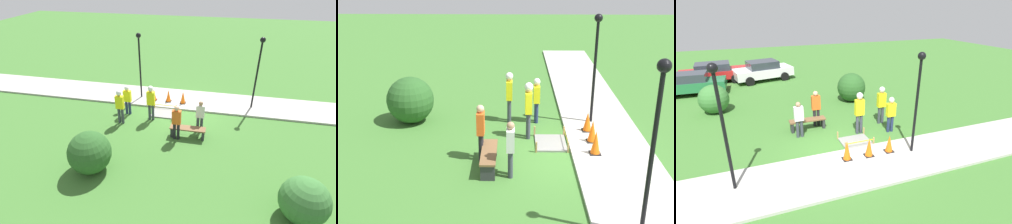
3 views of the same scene
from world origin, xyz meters
The scene contains 15 objects.
ground_plane centered at (0.00, 0.00, 0.00)m, with size 60.00×60.00×0.00m, color #3D702D.
sidewalk centered at (0.00, -1.26, 0.05)m, with size 28.00×2.53×0.10m.
wet_concrete_patch centered at (0.95, 0.58, 0.04)m, with size 1.28×1.04×0.35m.
traffic_cone_near_patch centered at (0.08, -0.70, 0.47)m, with size 0.34×0.34×0.75m.
traffic_cone_far_patch centered at (0.95, -0.75, 0.46)m, with size 0.34×0.34×0.73m.
traffic_cone_sidewalk_edge centered at (1.81, -0.73, 0.43)m, with size 0.34×0.34×0.68m.
park_bench centered at (-0.65, 2.49, 0.35)m, with size 1.66×0.44×0.51m.
worker_supervisor centered at (2.86, 1.94, 1.12)m, with size 0.40×0.27×1.86m.
worker_assistant centered at (1.43, 1.30, 1.18)m, with size 0.40×0.28×1.93m.
worker_trainee centered at (2.82, 0.96, 0.97)m, with size 0.40×0.24×1.66m.
bystander_in_orange_shirt centered at (-0.15, 2.75, 0.99)m, with size 0.40×0.23×1.74m.
bystander_in_gray_shirt centered at (-1.14, 1.87, 0.92)m, with size 0.40×0.22×1.63m.
lamppost_near centered at (2.67, -1.01, 2.61)m, with size 0.28×0.28×3.83m.
lamppost_far centered at (-3.78, -1.02, 2.67)m, with size 0.28×0.28×3.92m.
shrub_rounded_near centered at (2.75, 5.50, 0.84)m, with size 1.68×1.68×1.68m.
Camera 2 is at (-11.45, 1.80, 5.91)m, focal length 45.00 mm.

